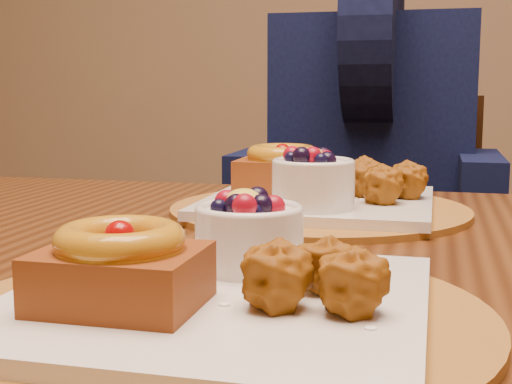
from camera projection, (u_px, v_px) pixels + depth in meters
dining_table at (283, 326)px, 0.71m from camera, size 1.60×0.90×0.76m
place_setting_near at (216, 288)px, 0.49m from camera, size 0.38×0.38×0.08m
place_setting_far at (316, 192)px, 0.90m from camera, size 0.38×0.38×0.09m
chair_far at (379, 267)px, 1.67m from camera, size 0.46×0.46×0.89m
diner at (373, 107)px, 1.48m from camera, size 0.50×0.49×0.82m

